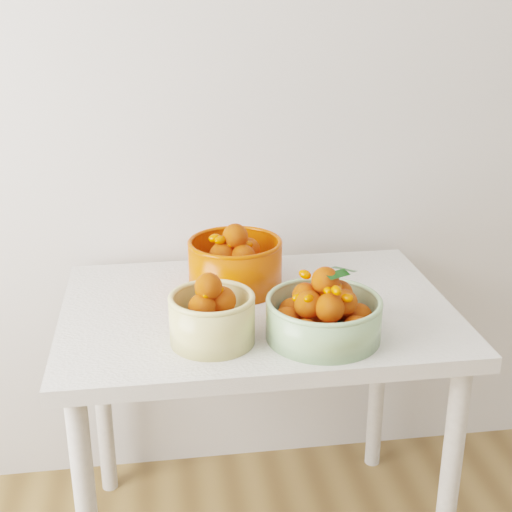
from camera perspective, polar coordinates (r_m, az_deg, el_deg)
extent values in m
cube|color=silver|center=(2.10, 3.04, 16.06)|extent=(4.00, 0.04, 2.70)
cube|color=silver|center=(1.85, 0.09, -4.57)|extent=(1.00, 0.70, 0.04)
cylinder|color=silver|center=(1.92, 15.17, -17.47)|extent=(0.05, 0.05, 0.71)
cylinder|color=silver|center=(2.28, -12.22, -10.57)|extent=(0.05, 0.05, 0.71)
cylinder|color=silver|center=(2.37, 9.75, -9.04)|extent=(0.05, 0.05, 0.71)
cylinder|color=#D7C47C|center=(1.65, -3.53, -5.11)|extent=(0.25, 0.25, 0.11)
torus|color=#D7C47C|center=(1.62, -3.57, -3.34)|extent=(0.26, 0.26, 0.01)
sphere|color=#D1660C|center=(1.66, -1.81, -5.33)|extent=(0.07, 0.07, 0.07)
sphere|color=#D1660C|center=(1.70, -3.60, -4.72)|extent=(0.06, 0.06, 0.06)
sphere|color=#D1660C|center=(1.65, -5.25, -5.54)|extent=(0.06, 0.06, 0.06)
sphere|color=#F03C00|center=(1.61, -3.31, -6.24)|extent=(0.07, 0.07, 0.07)
sphere|color=#F03C00|center=(1.65, -3.52, -5.46)|extent=(0.06, 0.06, 0.06)
sphere|color=#F03C00|center=(1.64, -2.79, -3.59)|extent=(0.07, 0.07, 0.07)
sphere|color=#F03C00|center=(1.61, -4.34, -4.10)|extent=(0.06, 0.06, 0.06)
sphere|color=#F03C00|center=(1.61, -3.83, -2.45)|extent=(0.06, 0.06, 0.06)
ellipsoid|color=#EA4600|center=(1.62, -3.13, -2.80)|extent=(0.04, 0.03, 0.03)
ellipsoid|color=#EA4600|center=(1.60, -3.91, -3.01)|extent=(0.04, 0.04, 0.03)
ellipsoid|color=#EA4600|center=(1.61, -3.66, -3.04)|extent=(0.04, 0.04, 0.03)
ellipsoid|color=#EA4600|center=(1.61, -3.14, -2.74)|extent=(0.04, 0.03, 0.03)
ellipsoid|color=#EA4600|center=(1.62, -3.94, -2.97)|extent=(0.04, 0.03, 0.02)
ellipsoid|color=#EA4600|center=(1.63, -4.39, -2.97)|extent=(0.04, 0.04, 0.03)
ellipsoid|color=#EA4600|center=(1.65, -3.69, -1.72)|extent=(0.03, 0.04, 0.03)
cylinder|color=#92B883|center=(1.67, 5.41, -5.06)|extent=(0.35, 0.35, 0.09)
torus|color=#92B883|center=(1.65, 5.47, -3.59)|extent=(0.36, 0.36, 0.01)
sphere|color=#F03C00|center=(1.70, 8.19, -4.86)|extent=(0.07, 0.07, 0.07)
sphere|color=#F03C00|center=(1.74, 6.90, -4.12)|extent=(0.07, 0.07, 0.07)
sphere|color=#F03C00|center=(1.75, 4.85, -3.91)|extent=(0.07, 0.07, 0.07)
sphere|color=#F03C00|center=(1.71, 2.90, -4.44)|extent=(0.07, 0.07, 0.07)
sphere|color=#F03C00|center=(1.66, 2.51, -5.32)|extent=(0.07, 0.07, 0.07)
sphere|color=#F03C00|center=(1.61, 3.95, -6.26)|extent=(0.07, 0.07, 0.07)
sphere|color=#F03C00|center=(1.60, 6.15, -6.46)|extent=(0.06, 0.06, 0.06)
sphere|color=#F03C00|center=(1.64, 7.99, -5.88)|extent=(0.07, 0.07, 0.07)
sphere|color=#F03C00|center=(1.67, 5.41, -5.13)|extent=(0.07, 0.07, 0.07)
sphere|color=#F03C00|center=(1.68, 6.63, -3.06)|extent=(0.07, 0.07, 0.07)
sphere|color=#F03C00|center=(1.69, 5.20, -2.83)|extent=(0.06, 0.06, 0.06)
sphere|color=#F03C00|center=(1.67, 3.97, -3.19)|extent=(0.06, 0.06, 0.06)
sphere|color=#F03C00|center=(1.62, 4.20, -3.89)|extent=(0.07, 0.07, 0.07)
sphere|color=#F03C00|center=(1.61, 5.91, -4.16)|extent=(0.07, 0.07, 0.07)
sphere|color=#F03C00|center=(1.64, 7.06, -3.70)|extent=(0.06, 0.06, 0.06)
sphere|color=#F03C00|center=(1.64, 5.57, -1.97)|extent=(0.06, 0.06, 0.06)
ellipsoid|color=#EA4600|center=(1.62, 3.43, -3.37)|extent=(0.04, 0.03, 0.02)
ellipsoid|color=#EA4600|center=(1.63, 5.19, -2.18)|extent=(0.04, 0.02, 0.03)
ellipsoid|color=#EA4600|center=(1.64, 5.53, -2.43)|extent=(0.04, 0.03, 0.02)
ellipsoid|color=#EA4600|center=(1.65, 3.94, -1.48)|extent=(0.04, 0.04, 0.03)
ellipsoid|color=#EA4600|center=(1.60, 4.28, -3.46)|extent=(0.04, 0.04, 0.04)
ellipsoid|color=#EA4600|center=(1.65, 5.39, -2.82)|extent=(0.03, 0.04, 0.03)
ellipsoid|color=#EA4600|center=(1.62, 5.76, -2.74)|extent=(0.03, 0.04, 0.03)
ellipsoid|color=#EA4600|center=(1.65, 6.41, -2.53)|extent=(0.04, 0.03, 0.03)
ellipsoid|color=#EA4600|center=(1.67, 5.40, -1.92)|extent=(0.03, 0.04, 0.03)
ellipsoid|color=#EA4600|center=(1.66, 5.04, -1.88)|extent=(0.03, 0.04, 0.03)
ellipsoid|color=#EA4600|center=(1.64, 5.58, -3.08)|extent=(0.03, 0.04, 0.03)
ellipsoid|color=#EA4600|center=(1.58, 6.46, -2.76)|extent=(0.03, 0.04, 0.02)
ellipsoid|color=#EA4600|center=(1.64, 5.49, -2.85)|extent=(0.04, 0.04, 0.03)
ellipsoid|color=#EA4600|center=(1.61, 7.33, -3.36)|extent=(0.04, 0.04, 0.03)
cylinder|color=#D53604|center=(1.93, -1.67, -0.73)|extent=(0.28, 0.28, 0.13)
torus|color=#D53604|center=(1.91, -1.69, 1.10)|extent=(0.28, 0.28, 0.01)
sphere|color=#D1660C|center=(1.95, 0.55, -1.12)|extent=(0.07, 0.07, 0.07)
sphere|color=#F03C00|center=(2.00, -0.78, -0.50)|extent=(0.07, 0.07, 0.07)
sphere|color=#F03C00|center=(1.99, -2.97, -0.61)|extent=(0.07, 0.07, 0.07)
sphere|color=#F03C00|center=(1.93, -3.90, -1.36)|extent=(0.07, 0.07, 0.07)
sphere|color=#F03C00|center=(1.87, -2.51, -2.08)|extent=(0.07, 0.07, 0.07)
sphere|color=#F03C00|center=(1.88, -0.30, -1.94)|extent=(0.07, 0.07, 0.07)
sphere|color=#F03C00|center=(1.94, -1.66, -1.25)|extent=(0.07, 0.07, 0.07)
sphere|color=#F03C00|center=(1.94, -0.63, 0.53)|extent=(0.07, 0.07, 0.07)
sphere|color=#F03C00|center=(1.95, -2.39, 0.64)|extent=(0.07, 0.07, 0.07)
sphere|color=#F03C00|center=(1.90, -2.75, 0.05)|extent=(0.07, 0.07, 0.07)
sphere|color=#F03C00|center=(1.88, -1.01, -0.08)|extent=(0.07, 0.07, 0.07)
sphere|color=#F03C00|center=(1.90, -1.67, 1.59)|extent=(0.07, 0.07, 0.07)
ellipsoid|color=#EA4600|center=(1.90, -1.69, 1.78)|extent=(0.04, 0.03, 0.03)
ellipsoid|color=#EA4600|center=(1.91, -1.41, 0.82)|extent=(0.04, 0.03, 0.04)
ellipsoid|color=#EA4600|center=(1.88, -2.85, 1.27)|extent=(0.04, 0.04, 0.02)
ellipsoid|color=#EA4600|center=(1.89, -2.01, 0.98)|extent=(0.04, 0.05, 0.03)
ellipsoid|color=#EA4600|center=(1.90, -0.78, 0.94)|extent=(0.04, 0.03, 0.03)
ellipsoid|color=#EA4600|center=(1.91, -1.35, 1.04)|extent=(0.04, 0.04, 0.03)
ellipsoid|color=#EA4600|center=(1.90, -2.17, 1.55)|extent=(0.04, 0.04, 0.04)
ellipsoid|color=#EA4600|center=(1.94, -1.15, 1.34)|extent=(0.04, 0.05, 0.04)
ellipsoid|color=#EA4600|center=(1.90, -3.31, 1.43)|extent=(0.04, 0.03, 0.03)
ellipsoid|color=#EA4600|center=(1.90, -1.55, 1.83)|extent=(0.04, 0.03, 0.04)
ellipsoid|color=#EA4600|center=(1.90, -2.10, 0.75)|extent=(0.05, 0.04, 0.04)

